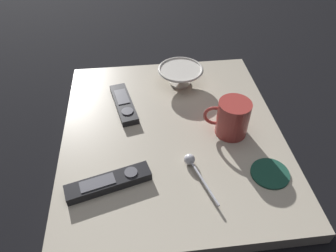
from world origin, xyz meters
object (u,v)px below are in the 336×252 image
at_px(teaspoon, 192,163).
at_px(cereal_bowl, 180,75).
at_px(tv_remote_near, 124,104).
at_px(coffee_mug, 232,118).
at_px(drink_coaster, 270,173).
at_px(tv_remote_far, 109,182).

bearing_deg(teaspoon, cereal_bowl, 176.55).
xyz_separation_m(cereal_bowl, tv_remote_near, (0.10, -0.18, -0.02)).
relative_size(cereal_bowl, coffee_mug, 1.21).
distance_m(coffee_mug, tv_remote_near, 0.32).
bearing_deg(teaspoon, drink_coaster, 76.86).
height_order(teaspoon, tv_remote_near, teaspoon).
height_order(teaspoon, tv_remote_far, teaspoon).
bearing_deg(coffee_mug, teaspoon, -48.36).
relative_size(cereal_bowl, tv_remote_far, 0.71).
bearing_deg(tv_remote_near, drink_coaster, 49.57).
bearing_deg(drink_coaster, cereal_bowl, -157.42).
bearing_deg(cereal_bowl, tv_remote_near, -62.43).
xyz_separation_m(tv_remote_near, tv_remote_far, (0.28, -0.04, 0.00)).
relative_size(coffee_mug, teaspoon, 0.79).
relative_size(coffee_mug, drink_coaster, 1.28).
xyz_separation_m(coffee_mug, teaspoon, (0.11, -0.12, -0.04)).
distance_m(teaspoon, tv_remote_near, 0.30).
height_order(tv_remote_near, drink_coaster, tv_remote_near).
xyz_separation_m(teaspoon, tv_remote_far, (0.03, -0.20, -0.00)).
bearing_deg(tv_remote_near, cereal_bowl, 117.57).
distance_m(coffee_mug, tv_remote_far, 0.36).
bearing_deg(tv_remote_near, coffee_mug, 63.64).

